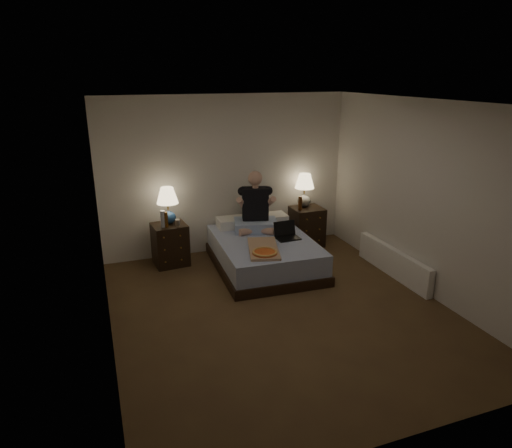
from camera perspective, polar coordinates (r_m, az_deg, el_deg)
name	(u,v)px	position (r m, az deg, el deg)	size (l,w,h in m)	color
floor	(281,311)	(5.75, 3.13, -10.76)	(4.00, 4.50, 0.00)	brown
ceiling	(285,102)	(5.03, 3.64, 14.95)	(4.00, 4.50, 0.00)	white
wall_back	(227,175)	(7.31, -3.65, 6.13)	(4.00, 2.50, 0.00)	white
wall_front	(408,302)	(3.46, 18.42, -9.27)	(4.00, 2.50, 0.00)	white
wall_left	(100,234)	(4.86, -18.86, -1.24)	(4.50, 2.50, 0.00)	white
wall_right	(425,199)	(6.30, 20.35, 2.99)	(4.50, 2.50, 0.00)	white
bed	(264,253)	(6.84, 1.04, -3.68)	(1.36, 1.81, 0.45)	#5165A2
nightstand_left	(170,244)	(7.05, -10.67, -2.53)	(0.49, 0.44, 0.64)	black
nightstand_right	(307,227)	(7.74, 6.35, -0.32)	(0.51, 0.45, 0.66)	black
lamp_left	(168,206)	(6.90, -10.96, 2.26)	(0.32, 0.32, 0.56)	#295497
lamp_right	(304,190)	(7.65, 6.07, 4.21)	(0.32, 0.32, 0.56)	#989991
water_bottle	(163,219)	(6.80, -11.54, 0.62)	(0.07, 0.07, 0.25)	silver
soda_can	(178,223)	(6.84, -9.78, 0.16)	(0.07, 0.07, 0.10)	#B4B4AF
beer_bottle_left	(166,220)	(6.80, -11.20, 0.55)	(0.06, 0.06, 0.23)	#5A330C
beer_bottle_right	(300,203)	(7.48, 5.54, 2.60)	(0.06, 0.06, 0.23)	#52270B
person	(255,202)	(7.01, -0.07, 2.82)	(0.66, 0.52, 0.93)	black
laptop	(288,231)	(6.75, 4.03, -0.91)	(0.34, 0.28, 0.24)	black
pizza_box	(265,253)	(6.15, 1.10, -3.64)	(0.40, 0.76, 0.08)	tan
radiator	(393,262)	(6.89, 16.78, -4.61)	(0.10, 1.60, 0.40)	white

